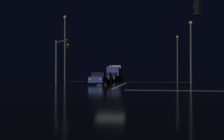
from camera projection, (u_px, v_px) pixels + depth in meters
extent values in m
cube|color=black|center=(110.00, 90.00, 21.34)|extent=(120.00, 120.00, 0.10)
cube|color=white|center=(121.00, 85.00, 29.27)|extent=(0.35, 13.73, 0.01)
cube|color=yellow|center=(129.00, 82.00, 40.73)|extent=(22.00, 0.15, 0.01)
cube|color=white|center=(206.00, 91.00, 20.10)|extent=(13.73, 0.40, 0.01)
cube|color=navy|center=(99.00, 79.00, 31.47)|extent=(1.80, 4.20, 0.70)
cube|color=black|center=(99.00, 75.00, 31.68)|extent=(1.60, 2.00, 0.55)
cylinder|color=black|center=(103.00, 83.00, 29.80)|extent=(0.22, 0.64, 0.64)
cylinder|color=black|center=(89.00, 82.00, 30.07)|extent=(0.22, 0.64, 0.64)
cylinder|color=black|center=(108.00, 82.00, 32.86)|extent=(0.22, 0.64, 0.64)
cylinder|color=black|center=(95.00, 82.00, 33.14)|extent=(0.22, 0.64, 0.64)
sphere|color=#F9EFC6|center=(100.00, 79.00, 29.28)|extent=(0.22, 0.22, 0.22)
sphere|color=#F9EFC6|center=(90.00, 79.00, 29.48)|extent=(0.22, 0.22, 0.22)
cube|color=#B7B7BC|center=(105.00, 78.00, 37.83)|extent=(1.80, 4.20, 0.70)
cube|color=black|center=(106.00, 74.00, 38.03)|extent=(1.60, 2.00, 0.55)
cylinder|color=black|center=(109.00, 81.00, 36.15)|extent=(0.22, 0.64, 0.64)
cylinder|color=black|center=(98.00, 81.00, 36.43)|extent=(0.22, 0.64, 0.64)
cylinder|color=black|center=(112.00, 80.00, 39.22)|extent=(0.22, 0.64, 0.64)
cylinder|color=black|center=(102.00, 80.00, 39.49)|extent=(0.22, 0.64, 0.64)
sphere|color=#F9EFC6|center=(107.00, 78.00, 35.63)|extent=(0.22, 0.22, 0.22)
sphere|color=#F9EFC6|center=(98.00, 78.00, 35.83)|extent=(0.22, 0.22, 0.22)
cube|color=black|center=(112.00, 78.00, 44.37)|extent=(1.80, 4.20, 0.70)
cube|color=black|center=(112.00, 74.00, 44.57)|extent=(1.60, 2.00, 0.55)
cylinder|color=black|center=(116.00, 80.00, 42.69)|extent=(0.22, 0.64, 0.64)
cylinder|color=black|center=(106.00, 80.00, 42.97)|extent=(0.22, 0.64, 0.64)
cylinder|color=black|center=(118.00, 79.00, 45.76)|extent=(0.22, 0.64, 0.64)
cylinder|color=black|center=(108.00, 79.00, 46.03)|extent=(0.22, 0.64, 0.64)
sphere|color=#F9EFC6|center=(114.00, 77.00, 42.17)|extent=(0.22, 0.22, 0.22)
sphere|color=#F9EFC6|center=(106.00, 77.00, 42.37)|extent=(0.22, 0.22, 0.22)
cube|color=navy|center=(113.00, 72.00, 48.68)|extent=(2.40, 2.20, 2.30)
cube|color=silver|center=(116.00, 72.00, 53.13)|extent=(2.40, 5.00, 2.60)
cylinder|color=black|center=(120.00, 78.00, 49.08)|extent=(0.28, 0.96, 0.96)
cylinder|color=black|center=(108.00, 78.00, 49.45)|extent=(0.28, 0.96, 0.96)
cylinder|color=black|center=(122.00, 78.00, 53.73)|extent=(0.28, 0.96, 0.96)
cylinder|color=black|center=(112.00, 78.00, 54.09)|extent=(0.28, 0.96, 0.96)
sphere|color=#F9EFC6|center=(117.00, 75.00, 47.41)|extent=(0.26, 0.26, 0.26)
sphere|color=#F9EFC6|center=(108.00, 75.00, 47.67)|extent=(0.26, 0.26, 0.26)
cube|color=black|center=(198.00, 6.00, 14.26)|extent=(0.46, 0.46, 1.05)
sphere|color=black|center=(196.00, 1.00, 14.39)|extent=(0.22, 0.22, 0.22)
sphere|color=orange|center=(196.00, 7.00, 14.39)|extent=(0.22, 0.22, 0.22)
sphere|color=black|center=(196.00, 13.00, 14.38)|extent=(0.22, 0.22, 0.22)
cylinder|color=#4C4C51|center=(56.00, 62.00, 30.98)|extent=(0.18, 0.18, 5.73)
cylinder|color=#4C4C51|center=(62.00, 41.00, 29.69)|extent=(2.41, 2.41, 0.12)
cube|color=black|center=(67.00, 45.00, 28.35)|extent=(0.46, 0.46, 1.05)
sphere|color=black|center=(68.00, 42.00, 28.23)|extent=(0.22, 0.22, 0.22)
sphere|color=orange|center=(68.00, 45.00, 28.23)|extent=(0.22, 0.22, 0.22)
sphere|color=black|center=(68.00, 48.00, 28.22)|extent=(0.22, 0.22, 0.22)
cylinder|color=#424247|center=(191.00, 54.00, 33.46)|extent=(0.20, 0.20, 8.31)
sphere|color=#F9AD47|center=(191.00, 23.00, 33.52)|extent=(0.44, 0.44, 0.44)
cylinder|color=#424247|center=(177.00, 59.00, 49.28)|extent=(0.20, 0.20, 8.73)
sphere|color=#F9AD47|center=(177.00, 37.00, 49.34)|extent=(0.44, 0.44, 0.44)
cylinder|color=#424247|center=(65.00, 51.00, 36.25)|extent=(0.20, 0.20, 9.76)
sphere|color=#F9AD47|center=(65.00, 17.00, 36.32)|extent=(0.44, 0.44, 0.44)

